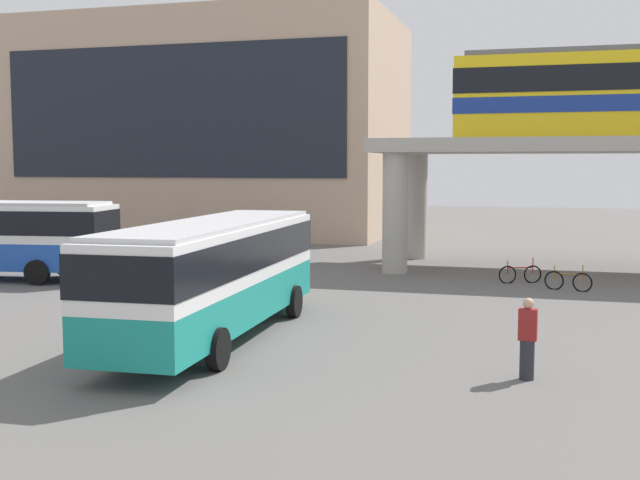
{
  "coord_description": "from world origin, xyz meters",
  "views": [
    {
      "loc": [
        10.2,
        -21.53,
        4.74
      ],
      "look_at": [
        2.77,
        4.28,
        2.2
      ],
      "focal_mm": 45.0,
      "sensor_mm": 36.0,
      "label": 1
    }
  ],
  "objects_px": {
    "bus_main": "(215,267)",
    "pedestrian_at_kerb": "(285,276)",
    "bicycle_red": "(520,274)",
    "bicycle_brown": "(568,281)",
    "pedestrian_near_building": "(527,341)",
    "station_building": "(216,128)"
  },
  "relations": [
    {
      "from": "station_building",
      "to": "pedestrian_at_kerb",
      "type": "height_order",
      "value": "station_building"
    },
    {
      "from": "bicycle_red",
      "to": "bicycle_brown",
      "type": "bearing_deg",
      "value": -38.9
    },
    {
      "from": "bicycle_red",
      "to": "pedestrian_near_building",
      "type": "bearing_deg",
      "value": -87.37
    },
    {
      "from": "bus_main",
      "to": "bicycle_red",
      "type": "bearing_deg",
      "value": 59.67
    },
    {
      "from": "bus_main",
      "to": "pedestrian_at_kerb",
      "type": "bearing_deg",
      "value": 92.69
    },
    {
      "from": "bus_main",
      "to": "bicycle_brown",
      "type": "distance_m",
      "value": 14.92
    },
    {
      "from": "pedestrian_near_building",
      "to": "bus_main",
      "type": "bearing_deg",
      "value": 167.19
    },
    {
      "from": "pedestrian_at_kerb",
      "to": "pedestrian_near_building",
      "type": "bearing_deg",
      "value": -45.61
    },
    {
      "from": "pedestrian_near_building",
      "to": "pedestrian_at_kerb",
      "type": "relative_size",
      "value": 1.06
    },
    {
      "from": "bicycle_red",
      "to": "pedestrian_at_kerb",
      "type": "height_order",
      "value": "pedestrian_at_kerb"
    },
    {
      "from": "station_building",
      "to": "bus_main",
      "type": "xyz_separation_m",
      "value": [
        14.17,
        -32.99,
        -5.29
      ]
    },
    {
      "from": "bus_main",
      "to": "bicycle_red",
      "type": "height_order",
      "value": "bus_main"
    },
    {
      "from": "bicycle_brown",
      "to": "pedestrian_at_kerb",
      "type": "distance_m",
      "value": 10.75
    },
    {
      "from": "pedestrian_near_building",
      "to": "pedestrian_at_kerb",
      "type": "distance_m",
      "value": 12.26
    },
    {
      "from": "pedestrian_at_kerb",
      "to": "station_building",
      "type": "bearing_deg",
      "value": 117.94
    },
    {
      "from": "bicycle_brown",
      "to": "pedestrian_at_kerb",
      "type": "bearing_deg",
      "value": -154.65
    },
    {
      "from": "pedestrian_at_kerb",
      "to": "bus_main",
      "type": "bearing_deg",
      "value": -87.31
    },
    {
      "from": "bicycle_brown",
      "to": "pedestrian_near_building",
      "type": "relative_size",
      "value": 0.96
    },
    {
      "from": "bus_main",
      "to": "pedestrian_at_kerb",
      "type": "distance_m",
      "value": 6.99
    },
    {
      "from": "bus_main",
      "to": "bicycle_brown",
      "type": "xyz_separation_m",
      "value": [
        9.38,
        11.48,
        -1.63
      ]
    },
    {
      "from": "bicycle_brown",
      "to": "bicycle_red",
      "type": "xyz_separation_m",
      "value": [
        -1.81,
        1.46,
        0.0
      ]
    },
    {
      "from": "station_building",
      "to": "bus_main",
      "type": "height_order",
      "value": "station_building"
    }
  ]
}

